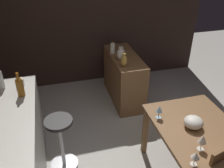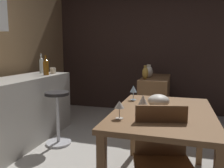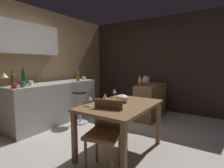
{
  "view_description": "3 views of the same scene",
  "coord_description": "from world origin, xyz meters",
  "px_view_note": "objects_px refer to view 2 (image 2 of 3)",
  "views": [
    {
      "loc": [
        -1.72,
        1.0,
        2.44
      ],
      "look_at": [
        0.9,
        0.29,
        0.82
      ],
      "focal_mm": 38.76,
      "sensor_mm": 36.0,
      "label": 1
    },
    {
      "loc": [
        -2.13,
        -0.5,
        1.26
      ],
      "look_at": [
        0.94,
        0.42,
        0.78
      ],
      "focal_mm": 35.94,
      "sensor_mm": 36.0,
      "label": 2
    },
    {
      "loc": [
        -2.3,
        -1.63,
        1.33
      ],
      "look_at": [
        0.78,
        0.4,
        0.89
      ],
      "focal_mm": 27.78,
      "sensor_mm": 36.0,
      "label": 3
    }
  ],
  "objects_px": {
    "pillar_candle_tall": "(148,71)",
    "wine_bottle_amber": "(46,66)",
    "chair_near_window": "(163,161)",
    "vase_ceramic_ivory": "(149,72)",
    "bar_stool": "(58,117)",
    "sideboard_cabinet": "(155,100)",
    "vase_brass": "(145,73)",
    "wine_glass_right": "(143,100)",
    "wine_glass_center": "(119,105)",
    "fruit_bowl": "(159,101)",
    "dining_table": "(163,121)",
    "cup_cream": "(53,71)",
    "wine_bottle_clear": "(41,65)",
    "wine_glass_left": "(133,89)"
  },
  "relations": [
    {
      "from": "dining_table",
      "to": "chair_near_window",
      "type": "height_order",
      "value": "chair_near_window"
    },
    {
      "from": "chair_near_window",
      "to": "vase_ceramic_ivory",
      "type": "distance_m",
      "value": 2.26
    },
    {
      "from": "sideboard_cabinet",
      "to": "cup_cream",
      "type": "relative_size",
      "value": 8.85
    },
    {
      "from": "chair_near_window",
      "to": "wine_bottle_clear",
      "type": "xyz_separation_m",
      "value": [
        1.63,
        2.05,
        0.54
      ]
    },
    {
      "from": "chair_near_window",
      "to": "vase_brass",
      "type": "xyz_separation_m",
      "value": [
        1.94,
        0.41,
        0.43
      ]
    },
    {
      "from": "wine_glass_left",
      "to": "fruit_bowl",
      "type": "distance_m",
      "value": 0.37
    },
    {
      "from": "dining_table",
      "to": "wine_glass_left",
      "type": "height_order",
      "value": "wine_glass_left"
    },
    {
      "from": "wine_glass_right",
      "to": "wine_glass_left",
      "type": "bearing_deg",
      "value": 19.05
    },
    {
      "from": "dining_table",
      "to": "vase_ceramic_ivory",
      "type": "height_order",
      "value": "vase_ceramic_ivory"
    },
    {
      "from": "wine_glass_center",
      "to": "cup_cream",
      "type": "distance_m",
      "value": 2.13
    },
    {
      "from": "chair_near_window",
      "to": "fruit_bowl",
      "type": "xyz_separation_m",
      "value": [
        0.56,
        0.09,
        0.31
      ]
    },
    {
      "from": "wine_glass_right",
      "to": "pillar_candle_tall",
      "type": "relative_size",
      "value": 0.86
    },
    {
      "from": "chair_near_window",
      "to": "wine_bottle_amber",
      "type": "relative_size",
      "value": 2.96
    },
    {
      "from": "bar_stool",
      "to": "cup_cream",
      "type": "bearing_deg",
      "value": 34.63
    },
    {
      "from": "bar_stool",
      "to": "wine_glass_center",
      "type": "height_order",
      "value": "wine_glass_center"
    },
    {
      "from": "pillar_candle_tall",
      "to": "wine_bottle_amber",
      "type": "bearing_deg",
      "value": 128.08
    },
    {
      "from": "pillar_candle_tall",
      "to": "vase_ceramic_ivory",
      "type": "distance_m",
      "value": 0.3
    },
    {
      "from": "wine_bottle_amber",
      "to": "cup_cream",
      "type": "relative_size",
      "value": 2.36
    },
    {
      "from": "pillar_candle_tall",
      "to": "wine_glass_right",
      "type": "bearing_deg",
      "value": -173.45
    },
    {
      "from": "sideboard_cabinet",
      "to": "dining_table",
      "type": "bearing_deg",
      "value": -172.31
    },
    {
      "from": "fruit_bowl",
      "to": "pillar_candle_tall",
      "type": "height_order",
      "value": "pillar_candle_tall"
    },
    {
      "from": "bar_stool",
      "to": "wine_bottle_clear",
      "type": "xyz_separation_m",
      "value": [
        0.56,
        0.59,
        0.65
      ]
    },
    {
      "from": "bar_stool",
      "to": "wine_glass_center",
      "type": "bearing_deg",
      "value": -130.72
    },
    {
      "from": "wine_bottle_clear",
      "to": "vase_brass",
      "type": "bearing_deg",
      "value": -78.99
    },
    {
      "from": "dining_table",
      "to": "wine_bottle_clear",
      "type": "relative_size",
      "value": 3.99
    },
    {
      "from": "chair_near_window",
      "to": "vase_brass",
      "type": "relative_size",
      "value": 4.06
    },
    {
      "from": "sideboard_cabinet",
      "to": "wine_glass_center",
      "type": "height_order",
      "value": "wine_glass_center"
    },
    {
      "from": "chair_near_window",
      "to": "bar_stool",
      "type": "xyz_separation_m",
      "value": [
        1.07,
        1.45,
        -0.11
      ]
    },
    {
      "from": "fruit_bowl",
      "to": "vase_brass",
      "type": "bearing_deg",
      "value": 13.3
    },
    {
      "from": "sideboard_cabinet",
      "to": "pillar_candle_tall",
      "type": "relative_size",
      "value": 5.64
    },
    {
      "from": "chair_near_window",
      "to": "cup_cream",
      "type": "height_order",
      "value": "cup_cream"
    },
    {
      "from": "pillar_candle_tall",
      "to": "vase_ceramic_ivory",
      "type": "relative_size",
      "value": 0.91
    },
    {
      "from": "pillar_candle_tall",
      "to": "vase_brass",
      "type": "relative_size",
      "value": 0.91
    },
    {
      "from": "sideboard_cabinet",
      "to": "cup_cream",
      "type": "distance_m",
      "value": 1.78
    },
    {
      "from": "vase_brass",
      "to": "wine_glass_right",
      "type": "bearing_deg",
      "value": -172.34
    },
    {
      "from": "vase_ceramic_ivory",
      "to": "chair_near_window",
      "type": "bearing_deg",
      "value": -169.84
    },
    {
      "from": "bar_stool",
      "to": "pillar_candle_tall",
      "type": "distance_m",
      "value": 1.81
    },
    {
      "from": "bar_stool",
      "to": "fruit_bowl",
      "type": "height_order",
      "value": "fruit_bowl"
    },
    {
      "from": "dining_table",
      "to": "cup_cream",
      "type": "distance_m",
      "value": 2.18
    },
    {
      "from": "wine_glass_right",
      "to": "wine_bottle_clear",
      "type": "relative_size",
      "value": 0.54
    },
    {
      "from": "chair_near_window",
      "to": "cup_cream",
      "type": "relative_size",
      "value": 6.98
    },
    {
      "from": "cup_cream",
      "to": "sideboard_cabinet",
      "type": "bearing_deg",
      "value": -66.1
    },
    {
      "from": "dining_table",
      "to": "wine_bottle_clear",
      "type": "distance_m",
      "value": 2.36
    },
    {
      "from": "wine_bottle_amber",
      "to": "dining_table",
      "type": "bearing_deg",
      "value": -118.08
    },
    {
      "from": "vase_ceramic_ivory",
      "to": "wine_glass_center",
      "type": "bearing_deg",
      "value": -178.77
    },
    {
      "from": "wine_glass_center",
      "to": "cup_cream",
      "type": "bearing_deg",
      "value": 44.63
    },
    {
      "from": "sideboard_cabinet",
      "to": "wine_bottle_clear",
      "type": "height_order",
      "value": "wine_bottle_clear"
    },
    {
      "from": "sideboard_cabinet",
      "to": "cup_cream",
      "type": "xyz_separation_m",
      "value": [
        -0.69,
        1.55,
        0.54
      ]
    },
    {
      "from": "sideboard_cabinet",
      "to": "vase_ceramic_ivory",
      "type": "bearing_deg",
      "value": 141.7
    },
    {
      "from": "fruit_bowl",
      "to": "pillar_candle_tall",
      "type": "distance_m",
      "value": 1.95
    }
  ]
}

